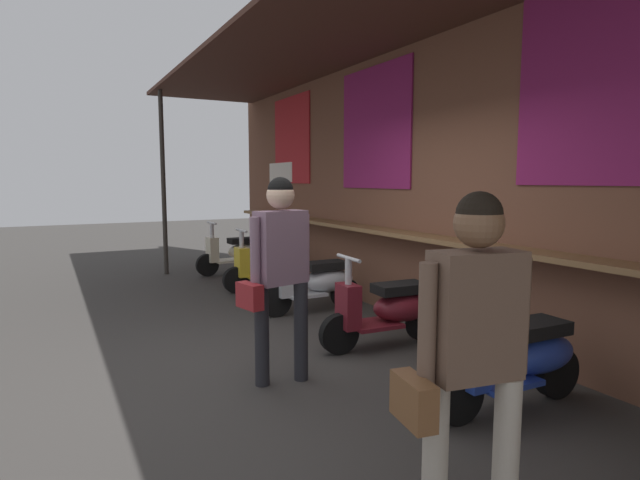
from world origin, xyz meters
TOP-DOWN VIEW (x-y plane):
  - ground_plane at (0.00, 0.00)m, footprint 35.39×35.39m
  - market_stall_facade at (-0.00, 1.87)m, footprint 12.64×2.35m
  - scooter_cream at (-4.77, 1.08)m, footprint 0.46×1.40m
  - scooter_yellow at (-3.17, 1.08)m, footprint 0.46×1.40m
  - scooter_silver at (-1.64, 1.08)m, footprint 0.46×1.40m
  - scooter_maroon at (-0.03, 1.08)m, footprint 0.49×1.40m
  - scooter_blue at (1.60, 1.08)m, footprint 0.46×1.40m
  - shopper_with_handbag at (0.32, -0.30)m, footprint 0.37×0.68m
  - shopper_browsing at (2.51, -0.32)m, footprint 0.31×0.67m

SIDE VIEW (x-z plane):
  - ground_plane at x=0.00m, z-range 0.00..0.00m
  - scooter_cream at x=-4.77m, z-range -0.10..0.87m
  - scooter_yellow at x=-3.17m, z-range -0.10..0.87m
  - scooter_silver at x=-1.64m, z-range -0.10..0.87m
  - scooter_maroon at x=-0.03m, z-range -0.10..0.87m
  - scooter_blue at x=1.60m, z-range -0.10..0.87m
  - shopper_browsing at x=2.51m, z-range 0.18..1.84m
  - shopper_with_handbag at x=0.32m, z-range 0.20..1.93m
  - market_stall_facade at x=0.00m, z-range 0.19..3.64m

